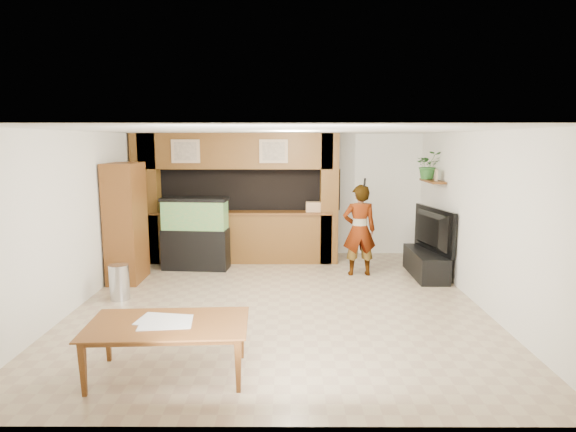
{
  "coord_description": "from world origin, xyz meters",
  "views": [
    {
      "loc": [
        0.15,
        -7.09,
        2.47
      ],
      "look_at": [
        0.13,
        0.6,
        1.25
      ],
      "focal_mm": 30.0,
      "sensor_mm": 36.0,
      "label": 1
    }
  ],
  "objects_px": {
    "pantry_cabinet": "(126,223)",
    "aquarium": "(196,234)",
    "television": "(427,230)",
    "dining_table": "(168,351)",
    "person": "(359,230)"
  },
  "relations": [
    {
      "from": "pantry_cabinet",
      "to": "dining_table",
      "type": "distance_m",
      "value": 3.94
    },
    {
      "from": "pantry_cabinet",
      "to": "dining_table",
      "type": "relative_size",
      "value": 1.25
    },
    {
      "from": "aquarium",
      "to": "television",
      "type": "relative_size",
      "value": 1.0
    },
    {
      "from": "television",
      "to": "person",
      "type": "relative_size",
      "value": 0.82
    },
    {
      "from": "dining_table",
      "to": "television",
      "type": "bearing_deg",
      "value": 42.41
    },
    {
      "from": "aquarium",
      "to": "pantry_cabinet",
      "type": "bearing_deg",
      "value": -138.55
    },
    {
      "from": "pantry_cabinet",
      "to": "aquarium",
      "type": "height_order",
      "value": "pantry_cabinet"
    },
    {
      "from": "pantry_cabinet",
      "to": "dining_table",
      "type": "height_order",
      "value": "pantry_cabinet"
    },
    {
      "from": "television",
      "to": "pantry_cabinet",
      "type": "bearing_deg",
      "value": 81.5
    },
    {
      "from": "pantry_cabinet",
      "to": "television",
      "type": "relative_size",
      "value": 1.51
    },
    {
      "from": "television",
      "to": "dining_table",
      "type": "distance_m",
      "value": 5.4
    },
    {
      "from": "pantry_cabinet",
      "to": "aquarium",
      "type": "relative_size",
      "value": 1.5
    },
    {
      "from": "pantry_cabinet",
      "to": "person",
      "type": "relative_size",
      "value": 1.24
    },
    {
      "from": "pantry_cabinet",
      "to": "aquarium",
      "type": "bearing_deg",
      "value": 36.56
    },
    {
      "from": "aquarium",
      "to": "dining_table",
      "type": "height_order",
      "value": "aquarium"
    }
  ]
}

